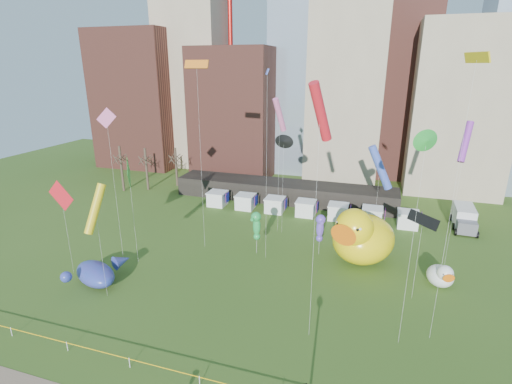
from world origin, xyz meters
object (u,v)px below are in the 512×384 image
(box_truck, at_px, (464,217))
(small_duck, at_px, (441,275))
(seahorse_green, at_px, (256,224))
(seahorse_purple, at_px, (320,226))
(big_duck, at_px, (361,237))
(whale_inflatable, at_px, (97,273))

(box_truck, bearing_deg, small_duck, -103.75)
(box_truck, bearing_deg, seahorse_green, -144.96)
(small_duck, distance_m, seahorse_purple, 14.15)
(big_duck, height_order, box_truck, big_duck)
(seahorse_green, height_order, whale_inflatable, seahorse_green)
(seahorse_purple, bearing_deg, seahorse_green, 178.25)
(big_duck, xyz_separation_m, small_duck, (8.53, -2.80, -2.06))
(small_duck, bearing_deg, big_duck, 147.13)
(small_duck, relative_size, seahorse_green, 0.72)
(big_duck, xyz_separation_m, seahorse_green, (-12.46, -1.49, 0.64))
(big_duck, bearing_deg, seahorse_green, -148.69)
(seahorse_green, bearing_deg, whale_inflatable, -127.06)
(seahorse_green, distance_m, seahorse_purple, 7.79)
(seahorse_purple, distance_m, whale_inflatable, 25.99)
(big_duck, bearing_deg, seahorse_purple, -162.84)
(small_duck, relative_size, box_truck, 0.55)
(big_duck, distance_m, small_duck, 9.21)
(whale_inflatable, height_order, box_truck, box_truck)
(big_duck, distance_m, whale_inflatable, 29.95)
(box_truck, bearing_deg, whale_inflatable, -142.45)
(small_duck, xyz_separation_m, seahorse_green, (-20.99, 1.31, 2.71))
(seahorse_green, bearing_deg, big_duck, 20.15)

